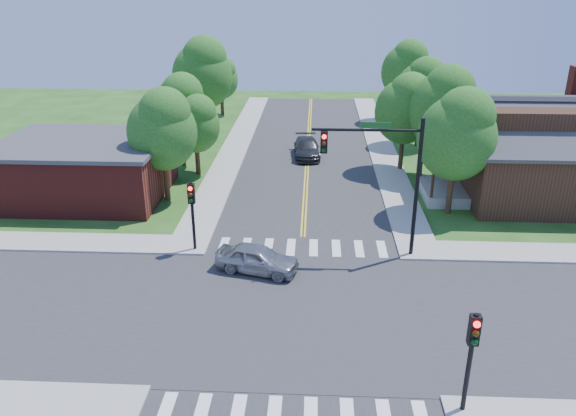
# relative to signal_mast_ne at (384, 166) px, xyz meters

# --- Properties ---
(ground) EXTENTS (100.00, 100.00, 0.00)m
(ground) POSITION_rel_signal_mast_ne_xyz_m (-3.91, -5.59, -4.85)
(ground) COLOR #214B17
(ground) RESTS_ON ground
(road_ns) EXTENTS (10.00, 90.00, 0.04)m
(road_ns) POSITION_rel_signal_mast_ne_xyz_m (-3.91, -5.59, -4.83)
(road_ns) COLOR #2D2D30
(road_ns) RESTS_ON ground
(road_ew) EXTENTS (90.00, 10.00, 0.04)m
(road_ew) POSITION_rel_signal_mast_ne_xyz_m (-3.91, -5.59, -4.83)
(road_ew) COLOR #2D2D30
(road_ew) RESTS_ON ground
(intersection_patch) EXTENTS (10.20, 10.20, 0.06)m
(intersection_patch) POSITION_rel_signal_mast_ne_xyz_m (-3.91, -5.59, -4.85)
(intersection_patch) COLOR #2D2D30
(intersection_patch) RESTS_ON ground
(sidewalk_ne) EXTENTS (40.00, 40.00, 0.14)m
(sidewalk_ne) POSITION_rel_signal_mast_ne_xyz_m (11.90, 10.23, -4.78)
(sidewalk_ne) COLOR #9E9B93
(sidewalk_ne) RESTS_ON ground
(sidewalk_nw) EXTENTS (40.00, 40.00, 0.14)m
(sidewalk_nw) POSITION_rel_signal_mast_ne_xyz_m (-19.73, 10.23, -4.78)
(sidewalk_nw) COLOR #9E9B93
(sidewalk_nw) RESTS_ON ground
(crosswalk_north) EXTENTS (8.85, 2.00, 0.01)m
(crosswalk_north) POSITION_rel_signal_mast_ne_xyz_m (-3.91, 0.61, -4.80)
(crosswalk_north) COLOR white
(crosswalk_north) RESTS_ON ground
(centerline) EXTENTS (0.30, 90.00, 0.01)m
(centerline) POSITION_rel_signal_mast_ne_xyz_m (-3.91, -5.59, -4.80)
(centerline) COLOR yellow
(centerline) RESTS_ON ground
(signal_mast_ne) EXTENTS (5.30, 0.42, 7.20)m
(signal_mast_ne) POSITION_rel_signal_mast_ne_xyz_m (0.00, 0.00, 0.00)
(signal_mast_ne) COLOR black
(signal_mast_ne) RESTS_ON ground
(signal_pole_se) EXTENTS (0.34, 0.42, 3.80)m
(signal_pole_se) POSITION_rel_signal_mast_ne_xyz_m (1.69, -11.21, -2.19)
(signal_pole_se) COLOR black
(signal_pole_se) RESTS_ON ground
(signal_pole_nw) EXTENTS (0.34, 0.42, 3.80)m
(signal_pole_nw) POSITION_rel_signal_mast_ne_xyz_m (-9.51, -0.01, -2.19)
(signal_pole_nw) COLOR black
(signal_pole_nw) RESTS_ON ground
(house_ne) EXTENTS (13.05, 8.80, 7.11)m
(house_ne) POSITION_rel_signal_mast_ne_xyz_m (11.19, 8.65, -1.52)
(house_ne) COLOR #311E11
(house_ne) RESTS_ON ground
(building_nw) EXTENTS (10.40, 8.40, 3.73)m
(building_nw) POSITION_rel_signal_mast_ne_xyz_m (-18.11, 7.61, -2.97)
(building_nw) COLOR maroon
(building_nw) RESTS_ON ground
(tree_e_a) EXTENTS (4.54, 4.31, 7.71)m
(tree_e_a) POSITION_rel_signal_mast_ne_xyz_m (4.87, 5.73, 0.20)
(tree_e_a) COLOR #382314
(tree_e_a) RESTS_ON ground
(tree_e_b) EXTENTS (4.71, 4.47, 8.00)m
(tree_e_b) POSITION_rel_signal_mast_ne_xyz_m (5.35, 12.25, 0.39)
(tree_e_b) COLOR #382314
(tree_e_b) RESTS_ON ground
(tree_e_c) EXTENTS (4.37, 4.15, 7.43)m
(tree_e_c) POSITION_rel_signal_mast_ne_xyz_m (5.35, 20.45, 0.02)
(tree_e_c) COLOR #382314
(tree_e_c) RESTS_ON ground
(tree_e_d) EXTENTS (4.68, 4.44, 7.95)m
(tree_e_d) POSITION_rel_signal_mast_ne_xyz_m (5.27, 28.90, 0.36)
(tree_e_d) COLOR #382314
(tree_e_d) RESTS_ON ground
(tree_w_a) EXTENTS (4.29, 4.07, 7.29)m
(tree_w_a) POSITION_rel_signal_mast_ne_xyz_m (-12.64, 7.06, -0.08)
(tree_w_a) COLOR #382314
(tree_w_a) RESTS_ON ground
(tree_w_b) EXTENTS (4.13, 3.92, 7.02)m
(tree_w_b) POSITION_rel_signal_mast_ne_xyz_m (-13.22, 14.22, -0.25)
(tree_w_b) COLOR #382314
(tree_w_b) RESTS_ON ground
(tree_w_c) EXTENTS (5.18, 4.92, 8.81)m
(tree_w_c) POSITION_rel_signal_mast_ne_xyz_m (-13.04, 22.36, 0.92)
(tree_w_c) COLOR #382314
(tree_w_c) RESTS_ON ground
(tree_w_d) EXTENTS (3.43, 3.26, 5.84)m
(tree_w_d) POSITION_rel_signal_mast_ne_xyz_m (-12.90, 31.00, -1.03)
(tree_w_d) COLOR #382314
(tree_w_d) RESTS_ON ground
(tree_house) EXTENTS (4.25, 4.03, 7.22)m
(tree_house) POSITION_rel_signal_mast_ne_xyz_m (3.07, 13.81, -0.12)
(tree_house) COLOR #382314
(tree_house) RESTS_ON ground
(tree_bldg) EXTENTS (3.45, 3.27, 5.86)m
(tree_bldg) POSITION_rel_signal_mast_ne_xyz_m (-11.69, 12.20, -1.02)
(tree_bldg) COLOR #382314
(tree_bldg) RESTS_ON ground
(car_silver) EXTENTS (3.68, 4.87, 1.38)m
(car_silver) POSITION_rel_signal_mast_ne_xyz_m (-6.03, -2.09, -4.16)
(car_silver) COLOR #A0A2A6
(car_silver) RESTS_ON ground
(car_dgrey) EXTENTS (2.61, 5.04, 1.38)m
(car_dgrey) POSITION_rel_signal_mast_ne_xyz_m (-3.98, 16.80, -4.16)
(car_dgrey) COLOR #2A2C2F
(car_dgrey) RESTS_ON ground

